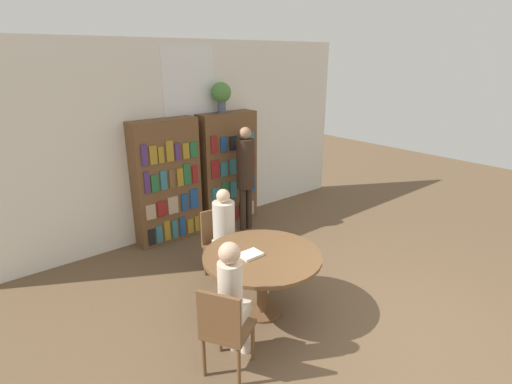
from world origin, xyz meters
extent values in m
plane|color=brown|center=(0.00, 0.00, 0.00)|extent=(16.00, 16.00, 0.00)
cube|color=silver|center=(0.00, 3.72, 1.50)|extent=(6.40, 0.06, 3.00)
cube|color=white|center=(0.00, 3.68, 2.35)|extent=(0.90, 0.01, 1.10)
cube|color=brown|center=(-0.57, 3.53, 0.94)|extent=(1.03, 0.32, 1.89)
cube|color=black|center=(-0.97, 3.36, 0.19)|extent=(0.10, 0.02, 0.25)
cube|color=#2D707A|center=(-0.85, 3.36, 0.20)|extent=(0.10, 0.02, 0.27)
cube|color=olive|center=(-0.71, 3.36, 0.22)|extent=(0.09, 0.02, 0.32)
cube|color=#2D707A|center=(-0.58, 3.36, 0.21)|extent=(0.09, 0.02, 0.29)
cube|color=navy|center=(-0.45, 3.36, 0.22)|extent=(0.09, 0.02, 0.31)
cube|color=olive|center=(-0.30, 3.36, 0.18)|extent=(0.10, 0.02, 0.23)
cube|color=olive|center=(-0.18, 3.36, 0.19)|extent=(0.08, 0.02, 0.26)
cube|color=tan|center=(-0.95, 3.36, 0.58)|extent=(0.15, 0.02, 0.23)
cube|color=maroon|center=(-0.77, 3.36, 0.59)|extent=(0.15, 0.02, 0.24)
cube|color=tan|center=(-0.58, 3.36, 0.60)|extent=(0.17, 0.02, 0.27)
cube|color=navy|center=(-0.38, 3.36, 0.61)|extent=(0.11, 0.02, 0.27)
cube|color=navy|center=(-0.21, 3.36, 0.63)|extent=(0.14, 0.02, 0.32)
cube|color=#4C2D6B|center=(-0.97, 3.36, 1.04)|extent=(0.08, 0.02, 0.32)
cube|color=#236638|center=(-0.85, 3.36, 1.01)|extent=(0.11, 0.02, 0.26)
cube|color=#2D707A|center=(-0.71, 3.36, 1.03)|extent=(0.10, 0.02, 0.29)
cube|color=brown|center=(-0.57, 3.36, 1.02)|extent=(0.09, 0.02, 0.28)
cube|color=olive|center=(-0.43, 3.36, 1.02)|extent=(0.10, 0.02, 0.28)
cube|color=#236638|center=(-0.31, 3.36, 1.04)|extent=(0.11, 0.02, 0.33)
cube|color=maroon|center=(-0.17, 3.36, 1.02)|extent=(0.09, 0.02, 0.28)
cube|color=#4C2D6B|center=(-0.97, 3.36, 1.44)|extent=(0.09, 0.02, 0.30)
cube|color=olive|center=(-0.84, 3.36, 1.42)|extent=(0.11, 0.02, 0.27)
cube|color=olive|center=(-0.72, 3.36, 1.41)|extent=(0.08, 0.02, 0.24)
cube|color=olive|center=(-0.57, 3.36, 1.44)|extent=(0.12, 0.02, 0.31)
cube|color=#4C2D6B|center=(-0.45, 3.36, 1.42)|extent=(0.08, 0.02, 0.26)
cube|color=olive|center=(-0.31, 3.36, 1.41)|extent=(0.11, 0.02, 0.23)
cube|color=#236638|center=(-0.18, 3.36, 1.41)|extent=(0.11, 0.02, 0.23)
cube|color=brown|center=(0.57, 3.53, 0.94)|extent=(1.03, 0.32, 1.89)
cube|color=navy|center=(0.21, 3.36, 0.20)|extent=(0.11, 0.02, 0.27)
cube|color=#236638|center=(0.39, 3.36, 0.20)|extent=(0.16, 0.02, 0.29)
cube|color=maroon|center=(0.58, 3.36, 0.18)|extent=(0.13, 0.02, 0.24)
cube|color=navy|center=(0.76, 3.36, 0.21)|extent=(0.15, 0.02, 0.29)
cube|color=tan|center=(0.95, 3.36, 0.18)|extent=(0.12, 0.02, 0.25)
cube|color=#2D707A|center=(0.21, 3.36, 0.59)|extent=(0.15, 0.02, 0.24)
cube|color=#236638|center=(0.39, 3.36, 0.63)|extent=(0.12, 0.02, 0.31)
cube|color=#2D707A|center=(0.56, 3.36, 0.61)|extent=(0.13, 0.02, 0.28)
cube|color=#4C2D6B|center=(0.77, 3.36, 0.60)|extent=(0.11, 0.02, 0.25)
cube|color=navy|center=(0.95, 3.36, 0.61)|extent=(0.16, 0.02, 0.28)
cube|color=maroon|center=(0.21, 3.36, 1.03)|extent=(0.15, 0.02, 0.30)
cube|color=#2D707A|center=(0.38, 3.36, 1.00)|extent=(0.13, 0.02, 0.24)
cube|color=#2D707A|center=(0.57, 3.36, 1.01)|extent=(0.15, 0.02, 0.26)
cube|color=#2D707A|center=(0.76, 3.36, 1.01)|extent=(0.13, 0.02, 0.26)
cube|color=maroon|center=(0.96, 3.36, 1.01)|extent=(0.16, 0.02, 0.27)
cube|color=maroon|center=(0.20, 3.36, 1.43)|extent=(0.11, 0.02, 0.28)
cube|color=navy|center=(0.39, 3.36, 1.41)|extent=(0.12, 0.02, 0.24)
cube|color=black|center=(0.58, 3.36, 1.40)|extent=(0.15, 0.02, 0.23)
cube|color=#2D707A|center=(0.77, 3.36, 1.44)|extent=(0.11, 0.02, 0.29)
cube|color=#2D707A|center=(0.94, 3.36, 1.41)|extent=(0.14, 0.02, 0.25)
cylinder|color=#475166|center=(0.49, 3.53, 1.98)|extent=(0.13, 0.13, 0.19)
sphere|color=#4C7F3D|center=(0.49, 3.53, 2.21)|extent=(0.32, 0.32, 0.32)
cylinder|color=brown|center=(-0.72, 1.10, 0.01)|extent=(0.44, 0.44, 0.03)
cylinder|color=brown|center=(-0.72, 1.10, 0.36)|extent=(0.12, 0.12, 0.66)
cylinder|color=brown|center=(-0.72, 1.10, 0.71)|extent=(1.29, 1.29, 0.04)
cube|color=brown|center=(-1.51, 0.65, 0.43)|extent=(0.55, 0.55, 0.04)
cube|color=brown|center=(-1.67, 0.57, 0.67)|extent=(0.23, 0.37, 0.45)
cylinder|color=brown|center=(-1.45, 0.89, 0.20)|extent=(0.04, 0.04, 0.41)
cylinder|color=brown|center=(-1.28, 0.59, 0.20)|extent=(0.04, 0.04, 0.41)
cylinder|color=brown|center=(-1.74, 0.72, 0.20)|extent=(0.04, 0.04, 0.41)
cylinder|color=brown|center=(-1.57, 0.42, 0.20)|extent=(0.04, 0.04, 0.41)
cube|color=brown|center=(-0.62, 2.01, 0.43)|extent=(0.44, 0.44, 0.04)
cube|color=brown|center=(-0.60, 2.18, 0.67)|extent=(0.40, 0.08, 0.45)
cylinder|color=brown|center=(-0.47, 1.82, 0.20)|extent=(0.04, 0.04, 0.41)
cylinder|color=brown|center=(-0.81, 1.86, 0.20)|extent=(0.04, 0.04, 0.41)
cylinder|color=brown|center=(-0.44, 2.16, 0.20)|extent=(0.04, 0.04, 0.41)
cylinder|color=brown|center=(-0.78, 2.19, 0.20)|extent=(0.04, 0.04, 0.41)
cube|color=beige|center=(-0.64, 1.87, 0.51)|extent=(0.31, 0.35, 0.12)
cylinder|color=beige|center=(-0.63, 1.95, 0.82)|extent=(0.28, 0.28, 0.50)
sphere|color=#DBB293|center=(-0.63, 1.95, 1.15)|extent=(0.17, 0.17, 0.17)
cylinder|color=beige|center=(-0.58, 1.75, 0.22)|extent=(0.10, 0.10, 0.45)
cylinder|color=beige|center=(-0.73, 1.76, 0.22)|extent=(0.10, 0.10, 0.45)
cube|color=beige|center=(-1.39, 0.72, 0.51)|extent=(0.39, 0.35, 0.12)
cylinder|color=beige|center=(-1.46, 0.68, 0.82)|extent=(0.22, 0.22, 0.50)
sphere|color=tan|center=(-1.46, 0.68, 1.17)|extent=(0.19, 0.19, 0.19)
cylinder|color=beige|center=(-1.32, 0.83, 0.22)|extent=(0.10, 0.10, 0.45)
cylinder|color=beige|center=(-1.26, 0.73, 0.22)|extent=(0.10, 0.10, 0.45)
cylinder|color=#332319|center=(0.49, 3.02, 0.37)|extent=(0.10, 0.10, 0.73)
cylinder|color=#332319|center=(0.63, 3.02, 0.37)|extent=(0.10, 0.10, 0.73)
cylinder|color=#332319|center=(0.56, 3.02, 1.13)|extent=(0.29, 0.29, 0.79)
sphere|color=#A37A5B|center=(0.56, 3.02, 1.62)|extent=(0.19, 0.19, 0.19)
cylinder|color=#332319|center=(0.65, 3.28, 1.33)|extent=(0.07, 0.30, 0.07)
cube|color=silver|center=(-0.84, 1.16, 0.75)|extent=(0.24, 0.18, 0.03)
camera|label=1|loc=(-3.23, -1.81, 2.77)|focal=28.00mm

